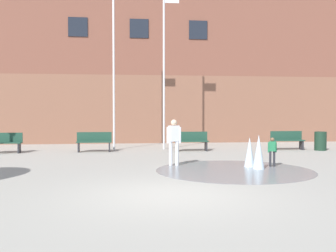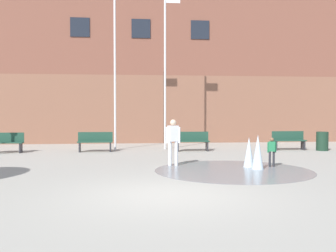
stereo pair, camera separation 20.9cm
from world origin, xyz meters
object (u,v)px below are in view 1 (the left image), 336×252
(park_bench_far_right, at_px, (287,140))
(trash_can, at_px, (320,141))
(park_bench_far_left, at_px, (3,142))
(park_bench_left_of_flagpoles, at_px, (94,141))
(child_with_pink_shirt, at_px, (272,150))
(flagpole_right, at_px, (164,63))
(park_bench_center, at_px, (191,141))
(flagpole_left, at_px, (114,59))
(adult_near_bench, at_px, (174,139))

(park_bench_far_right, relative_size, trash_can, 1.78)
(park_bench_far_left, xyz_separation_m, park_bench_left_of_flagpoles, (4.01, 0.09, 0.00))
(park_bench_far_left, xyz_separation_m, child_with_pink_shirt, (10.31, -5.64, 0.10))
(park_bench_left_of_flagpoles, bearing_deg, flagpole_right, 15.20)
(park_bench_left_of_flagpoles, bearing_deg, park_bench_far_right, -0.78)
(park_bench_left_of_flagpoles, bearing_deg, trash_can, -3.17)
(park_bench_left_of_flagpoles, xyz_separation_m, park_bench_center, (4.53, -0.15, 0.00))
(park_bench_far_left, height_order, child_with_pink_shirt, child_with_pink_shirt)
(park_bench_center, height_order, child_with_pink_shirt, child_with_pink_shirt)
(park_bench_far_right, height_order, flagpole_left, flagpole_left)
(park_bench_left_of_flagpoles, bearing_deg, park_bench_far_left, -178.76)
(park_bench_far_right, bearing_deg, flagpole_right, 169.99)
(child_with_pink_shirt, height_order, flagpole_right, flagpole_right)
(park_bench_far_left, xyz_separation_m, flagpole_right, (7.39, 1.00, 3.80))
(park_bench_left_of_flagpoles, xyz_separation_m, child_with_pink_shirt, (6.30, -5.73, 0.10))
(child_with_pink_shirt, relative_size, flagpole_left, 0.12)
(park_bench_center, relative_size, child_with_pink_shirt, 1.62)
(adult_near_bench, relative_size, trash_can, 1.77)
(park_bench_left_of_flagpoles, bearing_deg, child_with_pink_shirt, -42.28)
(park_bench_far_right, relative_size, flagpole_left, 0.19)
(park_bench_far_right, bearing_deg, flagpole_left, 172.89)
(park_bench_left_of_flagpoles, relative_size, flagpole_right, 0.20)
(park_bench_center, bearing_deg, flagpole_left, 163.51)
(trash_can, bearing_deg, adult_near_bench, -149.77)
(park_bench_left_of_flagpoles, height_order, adult_near_bench, adult_near_bench)
(park_bench_far_right, relative_size, flagpole_right, 0.20)
(park_bench_far_right, xyz_separation_m, adult_near_bench, (-6.26, -4.97, 0.45))
(adult_near_bench, height_order, child_with_pink_shirt, adult_near_bench)
(park_bench_center, relative_size, flagpole_right, 0.20)
(adult_near_bench, bearing_deg, park_bench_far_right, 18.17)
(park_bench_left_of_flagpoles, distance_m, child_with_pink_shirt, 8.52)
(park_bench_far_left, xyz_separation_m, adult_near_bench, (7.04, -5.01, 0.45))
(park_bench_center, bearing_deg, child_with_pink_shirt, -72.42)
(trash_can, bearing_deg, flagpole_left, 171.25)
(trash_can, bearing_deg, park_bench_center, 175.91)
(child_with_pink_shirt, height_order, trash_can, child_with_pink_shirt)
(park_bench_center, xyz_separation_m, trash_can, (6.23, -0.45, -0.03))
(child_with_pink_shirt, relative_size, trash_can, 1.10)
(flagpole_left, bearing_deg, park_bench_far_right, -7.11)
(adult_near_bench, height_order, trash_can, adult_near_bench)
(park_bench_center, relative_size, trash_can, 1.78)
(child_with_pink_shirt, distance_m, trash_can, 6.80)
(park_bench_center, bearing_deg, park_bench_far_left, 179.57)
(park_bench_left_of_flagpoles, bearing_deg, park_bench_center, -1.90)
(park_bench_center, bearing_deg, adult_near_bench, -106.85)
(park_bench_far_right, bearing_deg, trash_can, -17.75)
(adult_near_bench, bearing_deg, park_bench_left_of_flagpoles, 100.49)
(adult_near_bench, xyz_separation_m, flagpole_right, (0.35, 6.02, 3.34))
(adult_near_bench, relative_size, flagpole_right, 0.20)
(adult_near_bench, height_order, flagpole_right, flagpole_right)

